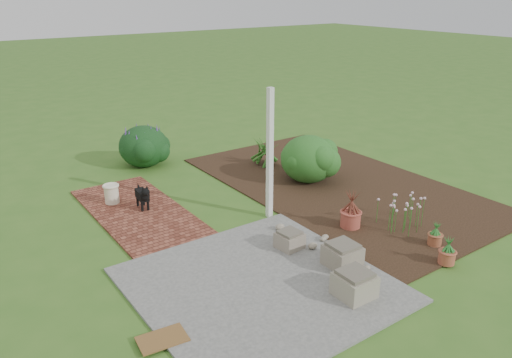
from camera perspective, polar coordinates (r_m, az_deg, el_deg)
ground at (r=9.44m, az=0.41°, el=-4.93°), size 80.00×80.00×0.00m
concrete_patio at (r=7.56m, az=0.45°, el=-11.96°), size 3.50×3.50×0.04m
brick_path at (r=10.11m, az=-13.35°, el=-3.59°), size 1.60×3.50×0.04m
garden_bed at (r=11.28m, az=9.28°, el=-0.67°), size 4.00×7.00×0.03m
veranda_post at (r=9.21m, az=1.59°, el=2.77°), size 0.10×0.10×2.50m
stone_trough_near at (r=7.34m, az=11.17°, el=-11.82°), size 0.51×0.51×0.33m
stone_trough_mid at (r=8.03m, az=9.83°, el=-8.65°), size 0.51×0.51×0.33m
stone_trough_far at (r=8.45m, az=3.86°, el=-7.02°), size 0.42×0.42×0.26m
coir_doormat at (r=6.62m, az=-10.66°, el=-17.51°), size 0.64×0.45×0.02m
black_dog at (r=10.02m, az=-12.81°, el=-1.77°), size 0.21×0.59×0.51m
cream_ceramic_urn at (r=10.51m, az=-16.18°, el=-1.66°), size 0.37×0.37×0.38m
evergreen_shrub at (r=11.27m, az=6.03°, el=2.44°), size 1.61×1.61×1.07m
agapanthus_clump_back at (r=11.73m, az=5.54°, el=2.47°), size 1.11×1.11×0.78m
agapanthus_clump_front at (r=12.26m, az=1.08°, el=3.46°), size 1.16×1.16×0.81m
pink_flower_patch at (r=9.50m, az=16.25°, el=-3.47°), size 1.08×1.08×0.60m
terracotta_pot_bronze at (r=9.31m, az=10.75°, el=-4.52°), size 0.41×0.41×0.30m
terracotta_pot_small_left at (r=9.08m, az=19.76°, el=-6.50°), size 0.29×0.29×0.19m
terracotta_pot_small_right at (r=8.56m, az=20.98°, el=-8.33°), size 0.34×0.34×0.22m
purple_flowering_bush at (r=12.59m, az=-12.73°, el=3.79°), size 1.57×1.57×1.02m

